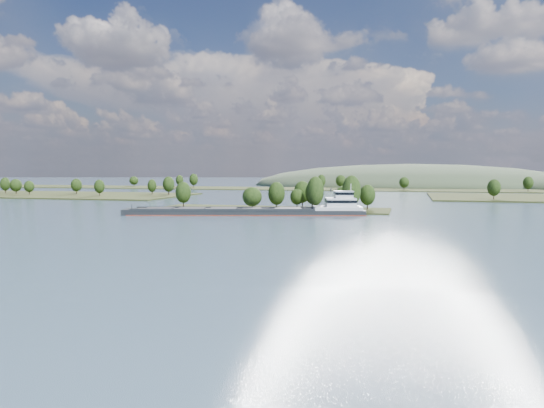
# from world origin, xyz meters

# --- Properties ---
(ground) EXTENTS (1800.00, 1800.00, 0.00)m
(ground) POSITION_xyz_m (0.00, 120.00, 0.00)
(ground) COLOR #37505F
(ground) RESTS_ON ground
(tree_island) EXTENTS (100.00, 30.28, 15.78)m
(tree_island) POSITION_xyz_m (7.58, 178.99, 4.24)
(tree_island) COLOR #262E14
(tree_island) RESTS_ON ground
(back_shoreline) EXTENTS (900.00, 60.00, 15.53)m
(back_shoreline) POSITION_xyz_m (8.50, 399.79, 0.70)
(back_shoreline) COLOR #262E14
(back_shoreline) RESTS_ON ground
(hill_west) EXTENTS (320.00, 160.00, 44.00)m
(hill_west) POSITION_xyz_m (60.00, 500.00, 0.00)
(hill_west) COLOR #384730
(hill_west) RESTS_ON ground
(cargo_barge) EXTENTS (93.17, 33.06, 12.61)m
(cargo_barge) POSITION_xyz_m (1.76, 156.71, 1.59)
(cargo_barge) COLOR black
(cargo_barge) RESTS_ON ground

